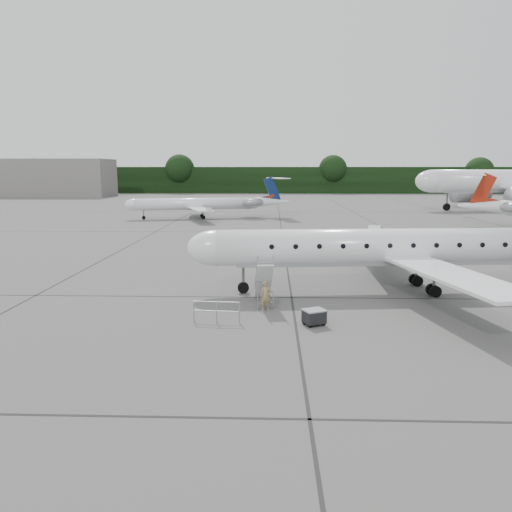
# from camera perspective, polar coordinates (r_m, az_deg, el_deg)

# --- Properties ---
(ground) EXTENTS (320.00, 320.00, 0.00)m
(ground) POSITION_cam_1_polar(r_m,az_deg,el_deg) (27.06, 14.06, -5.85)
(ground) COLOR #565654
(ground) RESTS_ON ground
(treeline) EXTENTS (260.00, 4.00, 8.00)m
(treeline) POSITION_cam_1_polar(r_m,az_deg,el_deg) (155.59, 4.03, 8.65)
(treeline) COLOR black
(treeline) RESTS_ON ground
(terminal_building) EXTENTS (40.00, 14.00, 10.00)m
(terminal_building) POSITION_cam_1_polar(r_m,az_deg,el_deg) (149.95, -23.76, 8.19)
(terminal_building) COLOR slate
(terminal_building) RESTS_ON ground
(main_regional_jet) EXTENTS (31.09, 23.68, 7.51)m
(main_regional_jet) POSITION_cam_1_polar(r_m,az_deg,el_deg) (30.73, 17.22, 3.00)
(main_regional_jet) COLOR white
(main_regional_jet) RESTS_ON ground
(airstair) EXTENTS (1.08, 2.59, 2.35)m
(airstair) POSITION_cam_1_polar(r_m,az_deg,el_deg) (26.96, 0.90, -3.02)
(airstair) COLOR white
(airstair) RESTS_ON ground
(passenger) EXTENTS (0.61, 0.45, 1.55)m
(passenger) POSITION_cam_1_polar(r_m,az_deg,el_deg) (25.69, 1.13, -4.60)
(passenger) COLOR #937A50
(passenger) RESTS_ON ground
(safety_railing) EXTENTS (2.20, 0.24, 1.00)m
(safety_railing) POSITION_cam_1_polar(r_m,az_deg,el_deg) (23.91, -4.54, -6.41)
(safety_railing) COLOR #95979D
(safety_railing) RESTS_ON ground
(baggage_cart) EXTENTS (1.17, 1.09, 0.81)m
(baggage_cart) POSITION_cam_1_polar(r_m,az_deg,el_deg) (23.60, 6.66, -6.91)
(baggage_cart) COLOR black
(baggage_cart) RESTS_ON ground
(bg_narrowbody) EXTENTS (45.42, 37.03, 14.35)m
(bg_narrowbody) POSITION_cam_1_polar(r_m,az_deg,el_deg) (102.22, 27.25, 8.77)
(bg_narrowbody) COLOR white
(bg_narrowbody) RESTS_ON ground
(bg_regional_left) EXTENTS (26.37, 21.57, 6.07)m
(bg_regional_left) POSITION_cam_1_polar(r_m,az_deg,el_deg) (74.79, -6.80, 6.60)
(bg_regional_left) COLOR white
(bg_regional_left) RESTS_ON ground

